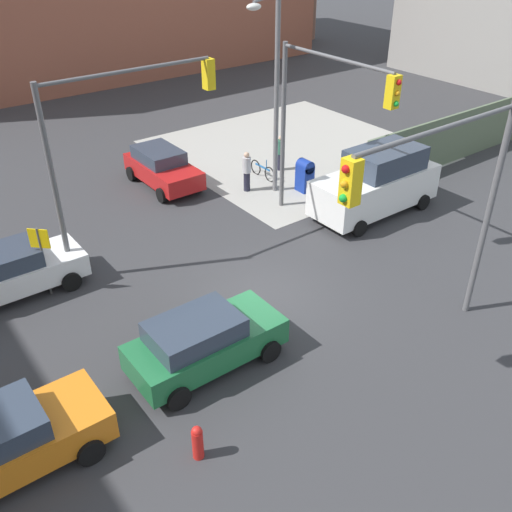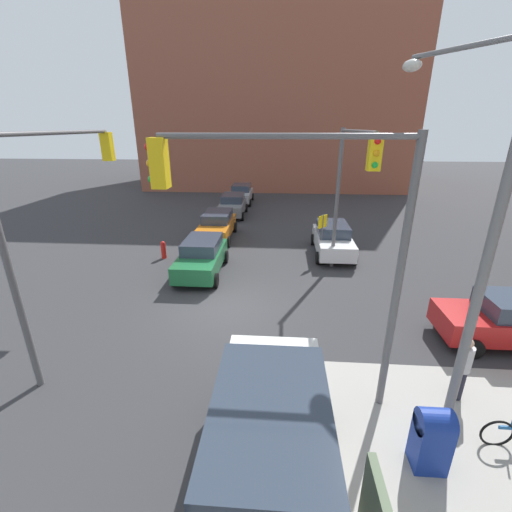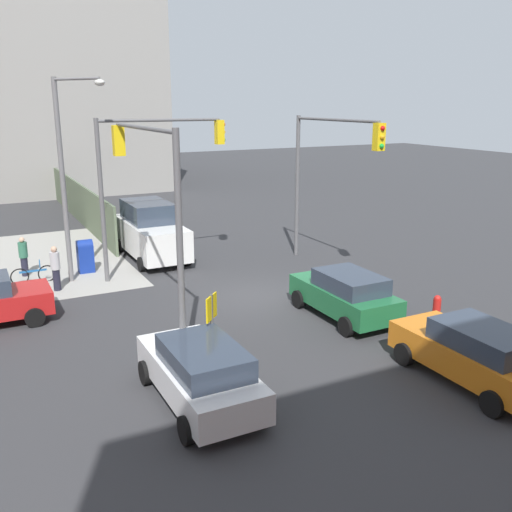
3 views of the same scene
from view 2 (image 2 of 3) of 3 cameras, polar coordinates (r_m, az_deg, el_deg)
The scene contains 17 objects.
ground_plane at distance 13.38m, azimuth -4.50°, elevation -8.57°, with size 120.00×120.00×0.00m, color #333335.
building_brick_west at distance 43.65m, azimuth 3.47°, elevation 25.47°, with size 16.00×28.00×20.14m.
traffic_signal_nw_corner at distance 14.05m, azimuth 15.23°, elevation 12.41°, with size 6.07×0.36×6.50m.
traffic_signal_se_corner at distance 11.46m, azimuth -30.11°, elevation 8.56°, with size 6.04×0.36×6.50m.
traffic_signal_ne_corner at distance 7.29m, azimuth 8.30°, elevation 5.27°, with size 0.36×5.47×6.50m.
street_lamp_corner at distance 7.83m, azimuth 32.57°, elevation 3.79°, with size 2.44×1.52×8.00m.
warning_sign_two_way at distance 17.74m, azimuth 10.97°, elevation 4.38°, with size 0.48×0.48×2.40m.
mailbox_blue at distance 8.46m, azimuth 27.25°, elevation -25.28°, with size 0.56×0.64×1.43m.
fire_hydrant at distance 18.61m, azimuth -15.17°, elevation 1.07°, with size 0.26×0.26×0.94m.
hatchback_silver at distance 31.33m, azimuth -2.47°, elevation 10.35°, with size 4.06×2.02×1.62m.
coupe_orange at distance 21.24m, azimuth -6.52°, elevation 5.13°, with size 4.45×2.02×1.62m.
sedan_gray at distance 26.76m, azimuth -3.91°, elevation 8.50°, with size 4.11×2.02×1.62m.
sedan_red at distance 13.60m, azimuth 36.68°, elevation -8.49°, with size 2.02×4.12×1.62m.
coupe_green at distance 16.23m, azimuth -9.03°, elevation -0.02°, with size 4.21×2.02×1.62m.
sedan_white at distance 18.98m, azimuth 12.66°, elevation 2.83°, with size 4.43×2.02×1.62m.
van_white_delivery at distance 6.85m, azimuth 2.35°, elevation -29.67°, with size 5.40×2.32×2.62m.
pedestrian_crossing at distance 10.33m, azimuth 31.15°, elevation -15.67°, with size 0.36×0.36×1.77m.
Camera 2 is at (11.50, 1.87, 6.57)m, focal length 24.00 mm.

